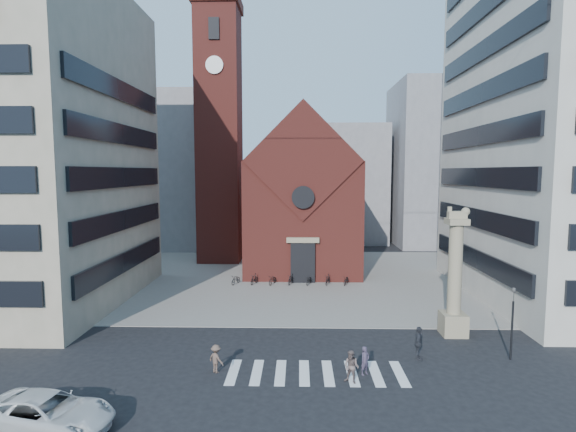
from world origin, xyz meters
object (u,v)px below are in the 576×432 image
at_px(traffic_light, 512,322).
at_px(pedestrian_0, 365,361).
at_px(lion_column, 455,285).
at_px(white_car, 47,413).
at_px(pedestrian_2, 419,343).
at_px(scooter_0, 236,279).
at_px(pedestrian_1, 352,367).

distance_m(traffic_light, pedestrian_0, 9.19).
distance_m(lion_column, white_car, 24.30).
bearing_deg(white_car, pedestrian_0, -58.21).
relative_size(pedestrian_2, scooter_0, 1.16).
relative_size(white_car, pedestrian_0, 3.66).
bearing_deg(pedestrian_1, lion_column, 74.06).
bearing_deg(traffic_light, pedestrian_1, -162.10).
bearing_deg(pedestrian_2, traffic_light, -73.23).
xyz_separation_m(lion_column, white_car, (-21.08, -11.80, -2.67)).
relative_size(lion_column, traffic_light, 2.02).
bearing_deg(pedestrian_0, scooter_0, 79.01).
height_order(lion_column, pedestrian_0, lion_column).
xyz_separation_m(lion_column, pedestrian_1, (-7.67, -7.12, -2.60)).
height_order(white_car, pedestrian_1, pedestrian_1).
distance_m(lion_column, scooter_0, 21.32).
height_order(traffic_light, white_car, traffic_light).
distance_m(lion_column, traffic_light, 4.62).
relative_size(pedestrian_0, scooter_0, 0.92).
distance_m(white_car, scooter_0, 25.36).
bearing_deg(traffic_light, pedestrian_0, -166.42).
xyz_separation_m(white_car, pedestrian_1, (13.41, 4.68, 0.07)).
relative_size(traffic_light, pedestrian_1, 2.50).
xyz_separation_m(lion_column, pedestrian_0, (-6.82, -6.13, -2.68)).
relative_size(pedestrian_1, pedestrian_2, 0.87).
xyz_separation_m(pedestrian_0, pedestrian_2, (3.41, 2.02, 0.21)).
bearing_deg(white_car, lion_column, -50.66).
bearing_deg(pedestrian_2, lion_column, -24.10).
bearing_deg(pedestrian_1, pedestrian_0, 80.64).
bearing_deg(lion_column, scooter_0, 141.50).
height_order(lion_column, pedestrian_1, lion_column).
height_order(lion_column, scooter_0, lion_column).
bearing_deg(pedestrian_1, white_car, -129.59).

